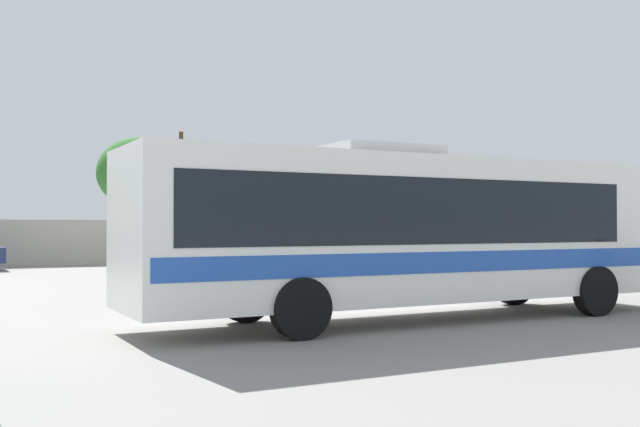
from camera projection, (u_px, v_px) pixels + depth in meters
The scene contains 7 objects.
ground_plane at pixel (248, 283), 24.14m from camera, with size 300.00×300.00×0.00m, color gray.
perimeter_wall at pixel (156, 242), 36.77m from camera, with size 80.00×0.30×2.16m, color #B2AD9E.
coach_bus_white_blue at pixel (413, 228), 14.73m from camera, with size 11.98×3.18×3.46m.
utility_pole_near at pixel (181, 192), 40.75m from camera, with size 1.80×0.34×7.11m.
roadside_tree_midleft at pixel (139, 173), 39.74m from camera, with size 4.51×4.51×6.66m.
roadside_tree_midright at pixel (171, 176), 41.17m from camera, with size 3.72×3.72×6.26m.
roadside_tree_right at pixel (362, 189), 47.13m from camera, with size 3.98×3.98×5.95m.
Camera 1 is at (-8.02, -12.93, 1.90)m, focal length 41.19 mm.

